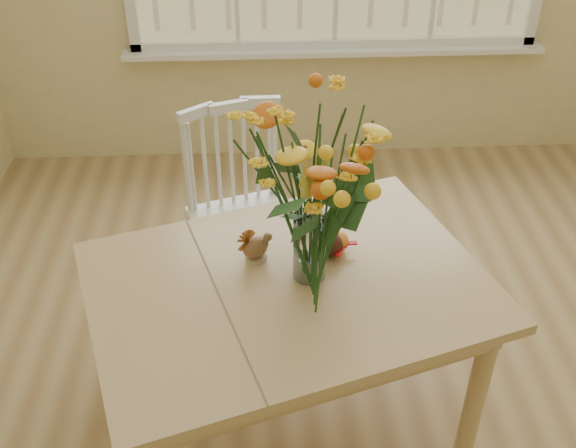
{
  "coord_description": "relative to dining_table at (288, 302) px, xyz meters",
  "views": [
    {
      "loc": [
        -0.46,
        -1.52,
        2.15
      ],
      "look_at": [
        -0.37,
        0.19,
        0.91
      ],
      "focal_mm": 42.0,
      "sensor_mm": 36.0,
      "label": 1
    }
  ],
  "objects": [
    {
      "name": "dining_table",
      "position": [
        0.0,
        0.0,
        0.0
      ],
      "size": [
        1.51,
        1.27,
        0.69
      ],
      "rotation": [
        0.0,
        0.0,
        0.31
      ],
      "color": "tan",
      "rests_on": "floor"
    },
    {
      "name": "windsor_chair",
      "position": [
        -0.17,
        0.73,
        -0.08
      ],
      "size": [
        0.54,
        0.52,
        0.93
      ],
      "rotation": [
        0.0,
        0.0,
        0.32
      ],
      "color": "white",
      "rests_on": "floor"
    },
    {
      "name": "turkey_figurine",
      "position": [
        -0.11,
        0.13,
        0.14
      ],
      "size": [
        0.12,
        0.11,
        0.12
      ],
      "rotation": [
        0.0,
        0.0,
        0.66
      ],
      "color": "#CCB78C",
      "rests_on": "dining_table"
    },
    {
      "name": "flower_vase",
      "position": [
        0.07,
        0.03,
        0.46
      ],
      "size": [
        0.51,
        0.51,
        0.61
      ],
      "color": "white",
      "rests_on": "dining_table"
    },
    {
      "name": "dark_gourd",
      "position": [
        0.15,
        0.13,
        0.13
      ],
      "size": [
        0.13,
        0.1,
        0.08
      ],
      "color": "#38160F",
      "rests_on": "dining_table"
    },
    {
      "name": "pumpkin",
      "position": [
        0.17,
        0.16,
        0.13
      ],
      "size": [
        0.09,
        0.09,
        0.07
      ],
      "primitive_type": "ellipsoid",
      "color": "orange",
      "rests_on": "dining_table"
    }
  ]
}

